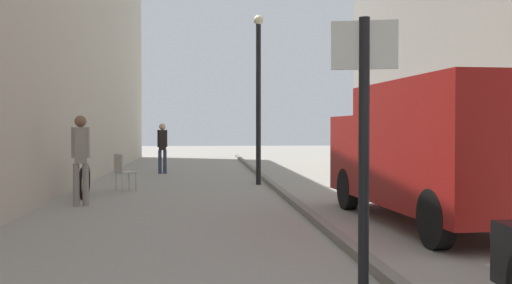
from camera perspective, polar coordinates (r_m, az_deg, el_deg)
ground_plane at (r=13.10m, az=-3.72°, el=-5.65°), size 80.00×80.00×0.00m
kerb_strip at (r=13.23m, az=3.16°, el=-5.32°), size 0.16×40.00×0.12m
pedestrian_main_foreground at (r=21.09m, az=-8.94°, el=-0.25°), size 0.34×0.24×1.75m
pedestrian_mid_block at (r=12.75m, az=-16.40°, el=-1.07°), size 0.37×0.24×1.85m
delivery_van at (r=10.27m, az=16.66°, el=-0.63°), size 2.23×5.61×2.33m
street_sign_post at (r=5.50m, az=10.27°, el=0.77°), size 0.59×0.19×2.60m
lamp_post at (r=16.79m, az=0.23°, el=5.20°), size 0.28×0.28×4.76m
bicycle_leaning at (r=14.35m, az=-16.04°, el=-3.56°), size 0.20×1.77×0.98m
cafe_chair_near_window at (r=15.46m, az=-12.62°, el=-2.58°), size 0.61×0.61×0.94m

